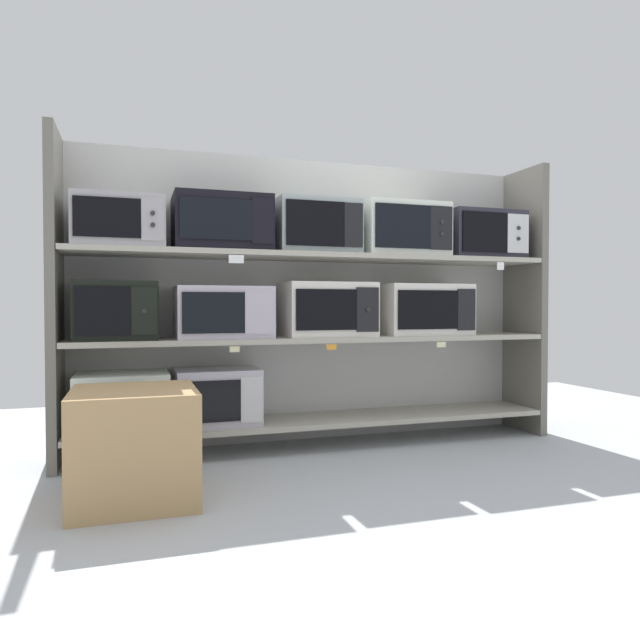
# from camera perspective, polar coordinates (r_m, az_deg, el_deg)

# --- Properties ---
(ground) EXTENTS (6.90, 6.00, 0.02)m
(ground) POSITION_cam_1_polar(r_m,az_deg,el_deg) (2.74, 6.75, -17.05)
(ground) COLOR #B2B7BC
(back_panel) EXTENTS (3.10, 0.04, 1.79)m
(back_panel) POSITION_cam_1_polar(r_m,az_deg,el_deg) (3.76, -1.08, 1.95)
(back_panel) COLOR #B2B2AD
(back_panel) RESTS_ON ground
(upright_left) EXTENTS (0.05, 0.42, 1.79)m
(upright_left) POSITION_cam_1_polar(r_m,az_deg,el_deg) (3.39, -24.58, 1.89)
(upright_left) COLOR #68645B
(upright_left) RESTS_ON ground
(upright_right) EXTENTS (0.05, 0.42, 1.79)m
(upright_right) POSITION_cam_1_polar(r_m,az_deg,el_deg) (4.23, 19.44, 1.81)
(upright_right) COLOR #68645B
(upright_right) RESTS_ON ground
(shelf_0) EXTENTS (2.90, 0.42, 0.03)m
(shelf_0) POSITION_cam_1_polar(r_m,az_deg,el_deg) (3.60, 0.00, -9.80)
(shelf_0) COLOR #ADA899
(shelf_0) RESTS_ON ground
(microwave_0) EXTENTS (0.49, 0.44, 0.32)m
(microwave_0) POSITION_cam_1_polar(r_m,az_deg,el_deg) (3.40, -18.82, -7.59)
(microwave_0) COLOR silver
(microwave_0) RESTS_ON shelf_0
(microwave_1) EXTENTS (0.47, 0.34, 0.32)m
(microwave_1) POSITION_cam_1_polar(r_m,az_deg,el_deg) (3.43, -10.03, -7.41)
(microwave_1) COLOR #BBB4C2
(microwave_1) RESTS_ON shelf_0
(shelf_1) EXTENTS (2.90, 0.42, 0.03)m
(shelf_1) POSITION_cam_1_polar(r_m,az_deg,el_deg) (3.54, 0.00, -1.86)
(shelf_1) COLOR #ADA899
(microwave_2) EXTENTS (0.43, 0.34, 0.32)m
(microwave_2) POSITION_cam_1_polar(r_m,az_deg,el_deg) (3.36, -19.37, 0.87)
(microwave_2) COLOR black
(microwave_2) RESTS_ON shelf_1
(microwave_3) EXTENTS (0.54, 0.39, 0.30)m
(microwave_3) POSITION_cam_1_polar(r_m,az_deg,el_deg) (3.40, -9.49, 0.75)
(microwave_3) COLOR #BBB1C0
(microwave_3) RESTS_ON shelf_1
(microwave_4) EXTENTS (0.54, 0.38, 0.33)m
(microwave_4) POSITION_cam_1_polar(r_m,az_deg,el_deg) (3.55, 0.73, 1.04)
(microwave_4) COLOR silver
(microwave_4) RESTS_ON shelf_1
(microwave_5) EXTENTS (0.57, 0.37, 0.32)m
(microwave_5) POSITION_cam_1_polar(r_m,az_deg,el_deg) (3.81, 10.07, 1.02)
(microwave_5) COLOR silver
(microwave_5) RESTS_ON shelf_1
(price_tag_0) EXTENTS (0.05, 0.00, 0.03)m
(price_tag_0) POSITION_cam_1_polar(r_m,az_deg,el_deg) (3.20, -8.39, -2.86)
(price_tag_0) COLOR beige
(price_tag_1) EXTENTS (0.06, 0.00, 0.03)m
(price_tag_1) POSITION_cam_1_polar(r_m,az_deg,el_deg) (3.34, 1.14, -2.67)
(price_tag_1) COLOR orange
(price_tag_2) EXTENTS (0.06, 0.00, 0.03)m
(price_tag_2) POSITION_cam_1_polar(r_m,az_deg,el_deg) (3.64, 11.82, -2.38)
(price_tag_2) COLOR beige
(shelf_2) EXTENTS (2.90, 0.42, 0.03)m
(shelf_2) POSITION_cam_1_polar(r_m,az_deg,el_deg) (3.55, 0.00, 6.20)
(shelf_2) COLOR #ADA899
(microwave_6) EXTENTS (0.47, 0.43, 0.28)m
(microwave_6) POSITION_cam_1_polar(r_m,az_deg,el_deg) (3.39, -19.11, 8.97)
(microwave_6) COLOR #A09DA1
(microwave_6) RESTS_ON shelf_2
(microwave_7) EXTENTS (0.54, 0.40, 0.32)m
(microwave_7) POSITION_cam_1_polar(r_m,az_deg,el_deg) (3.43, -9.66, 9.26)
(microwave_7) COLOR black
(microwave_7) RESTS_ON shelf_2
(microwave_8) EXTENTS (0.50, 0.35, 0.32)m
(microwave_8) POSITION_cam_1_polar(r_m,az_deg,el_deg) (3.55, -0.46, 9.06)
(microwave_8) COLOR #97A3A3
(microwave_8) RESTS_ON shelf_2
(microwave_9) EXTENTS (0.55, 0.37, 0.34)m
(microwave_9) POSITION_cam_1_polar(r_m,az_deg,el_deg) (3.76, 7.95, 8.71)
(microwave_9) COLOR silver
(microwave_9) RESTS_ON shelf_2
(microwave_10) EXTENTS (0.52, 0.35, 0.31)m
(microwave_10) POSITION_cam_1_polar(r_m,az_deg,el_deg) (4.05, 15.47, 8.00)
(microwave_10) COLOR #2A2834
(microwave_10) RESTS_ON shelf_2
(price_tag_3) EXTENTS (0.08, 0.00, 0.05)m
(price_tag_3) POSITION_cam_1_polar(r_m,az_deg,el_deg) (3.21, -8.22, 5.94)
(price_tag_3) COLOR white
(price_tag_4) EXTENTS (0.05, 0.00, 0.05)m
(price_tag_4) POSITION_cam_1_polar(r_m,az_deg,el_deg) (3.86, 17.30, 5.08)
(price_tag_4) COLOR white
(shipping_carton) EXTENTS (0.53, 0.53, 0.49)m
(shipping_carton) POSITION_cam_1_polar(r_m,az_deg,el_deg) (2.73, -17.77, -11.61)
(shipping_carton) COLOR tan
(shipping_carton) RESTS_ON ground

